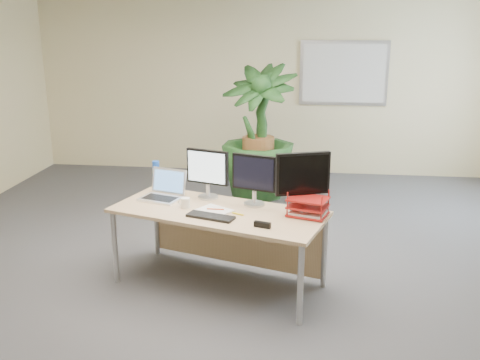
# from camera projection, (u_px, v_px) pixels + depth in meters

# --- Properties ---
(floor) EXTENTS (8.00, 8.00, 0.00)m
(floor) POSITION_uv_depth(u_px,v_px,m) (226.00, 290.00, 4.72)
(floor) COLOR #434448
(floor) RESTS_ON ground
(back_wall) EXTENTS (7.00, 0.04, 2.70)m
(back_wall) POSITION_uv_depth(u_px,v_px,m) (263.00, 85.00, 8.15)
(back_wall) COLOR beige
(back_wall) RESTS_ON floor
(whiteboard) EXTENTS (1.30, 0.04, 0.95)m
(whiteboard) POSITION_uv_depth(u_px,v_px,m) (344.00, 73.00, 7.92)
(whiteboard) COLOR silver
(whiteboard) RESTS_ON back_wall
(desk) EXTENTS (1.99, 1.29, 0.71)m
(desk) POSITION_uv_depth(u_px,v_px,m) (223.00, 222.00, 4.76)
(desk) COLOR tan
(desk) RESTS_ON floor
(floor_plant) EXTENTS (1.09, 1.09, 1.50)m
(floor_plant) POSITION_uv_depth(u_px,v_px,m) (258.00, 149.00, 6.68)
(floor_plant) COLOR #133416
(floor_plant) RESTS_ON floor
(monitor_left) EXTENTS (0.40, 0.19, 0.46)m
(monitor_left) POSITION_uv_depth(u_px,v_px,m) (207.00, 171.00, 4.89)
(monitor_left) COLOR #B3B3B8
(monitor_left) RESTS_ON desk
(monitor_right) EXTENTS (0.40, 0.19, 0.46)m
(monitor_right) POSITION_uv_depth(u_px,v_px,m) (254.00, 177.00, 4.70)
(monitor_right) COLOR #B3B3B8
(monitor_right) RESTS_ON desk
(monitor_dark) EXTENTS (0.46, 0.21, 0.52)m
(monitor_dark) POSITION_uv_depth(u_px,v_px,m) (303.00, 178.00, 4.51)
(monitor_dark) COLOR #B3B3B8
(monitor_dark) RESTS_ON desk
(laptop) EXTENTS (0.43, 0.40, 0.26)m
(laptop) POSITION_uv_depth(u_px,v_px,m) (164.00, 191.00, 4.95)
(laptop) COLOR silver
(laptop) RESTS_ON desk
(keyboard) EXTENTS (0.43, 0.25, 0.02)m
(keyboard) POSITION_uv_depth(u_px,v_px,m) (211.00, 216.00, 4.45)
(keyboard) COLOR black
(keyboard) RESTS_ON desk
(coffee_mug) EXTENTS (0.11, 0.08, 0.09)m
(coffee_mug) POSITION_uv_depth(u_px,v_px,m) (185.00, 203.00, 4.69)
(coffee_mug) COLOR white
(coffee_mug) RESTS_ON desk
(spiral_notebook) EXTENTS (0.35, 0.33, 0.01)m
(spiral_notebook) POSITION_uv_depth(u_px,v_px,m) (214.00, 210.00, 4.61)
(spiral_notebook) COLOR white
(spiral_notebook) RESTS_ON desk
(orange_pen) EXTENTS (0.15, 0.01, 0.01)m
(orange_pen) POSITION_uv_depth(u_px,v_px,m) (215.00, 209.00, 4.61)
(orange_pen) COLOR #D04617
(orange_pen) RESTS_ON spiral_notebook
(yellow_highlighter) EXTENTS (0.11, 0.06, 0.01)m
(yellow_highlighter) POSITION_uv_depth(u_px,v_px,m) (238.00, 214.00, 4.53)
(yellow_highlighter) COLOR yellow
(yellow_highlighter) RESTS_ON desk
(water_bottle) EXTENTS (0.07, 0.07, 0.28)m
(water_bottle) POSITION_uv_depth(u_px,v_px,m) (156.00, 176.00, 5.18)
(water_bottle) COLOR white
(water_bottle) RESTS_ON desk
(letter_tray) EXTENTS (0.38, 0.33, 0.15)m
(letter_tray) POSITION_uv_depth(u_px,v_px,m) (308.00, 208.00, 4.49)
(letter_tray) COLOR #A01713
(letter_tray) RESTS_ON desk
(stapler) EXTENTS (0.14, 0.08, 0.05)m
(stapler) POSITION_uv_depth(u_px,v_px,m) (262.00, 225.00, 4.24)
(stapler) COLOR black
(stapler) RESTS_ON desk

